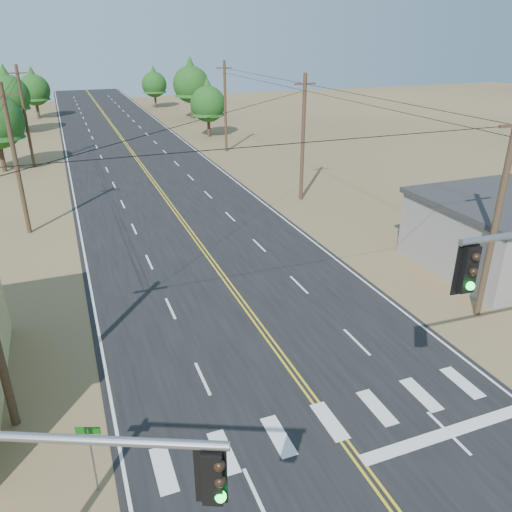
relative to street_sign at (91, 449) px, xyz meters
name	(u,v)px	position (x,y,z in m)	size (l,w,h in m)	color
road	(184,223)	(8.02, 22.00, -1.64)	(15.00, 200.00, 0.02)	black
utility_pole_left_mid	(15,160)	(-2.48, 24.00, 3.47)	(1.80, 0.30, 10.00)	#4C3826
utility_pole_left_far	(25,116)	(-2.48, 44.00, 3.47)	(1.80, 0.30, 10.00)	#4C3826
utility_pole_right_near	(497,217)	(18.52, 4.00, 3.47)	(1.80, 0.30, 10.00)	#4C3826
utility_pole_right_mid	(303,138)	(18.52, 24.00, 3.47)	(1.80, 0.30, 10.00)	#4C3826
utility_pole_right_far	(225,106)	(18.52, 44.00, 3.47)	(1.80, 0.30, 10.00)	#4C3826
street_sign	(91,449)	(0.00, 0.00, 0.00)	(0.69, 0.29, 2.46)	gray
tree_left_mid	(7,92)	(-5.21, 64.57, 3.96)	(5.50, 5.50, 9.17)	#3F2D1E
tree_left_far	(34,87)	(-2.31, 78.24, 3.27)	(4.83, 4.83, 8.05)	#3F2D1E
tree_right_near	(208,100)	(19.16, 53.39, 3.04)	(4.60, 4.60, 7.67)	#3F2D1E
tree_right_mid	(191,81)	(21.10, 69.52, 4.16)	(5.70, 5.70, 9.50)	#3F2D1E
tree_right_far	(154,82)	(17.86, 84.03, 2.90)	(4.47, 4.47, 7.45)	#3F2D1E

